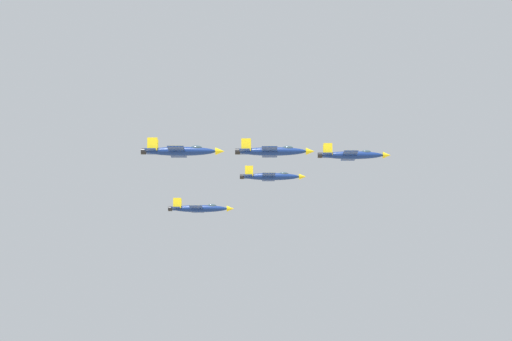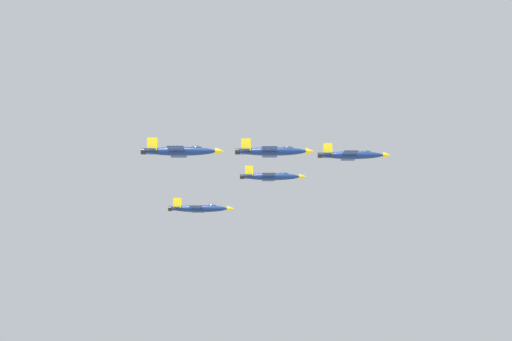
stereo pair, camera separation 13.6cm
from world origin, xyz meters
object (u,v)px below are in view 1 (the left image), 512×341
jet_lead (353,155)px  jet_left_wingman (272,176)px  jet_right_wingman (273,151)px  jet_right_outer (181,151)px  jet_left_outer (200,208)px

jet_lead → jet_left_wingman: size_ratio=1.03×
jet_lead → jet_right_wingman: jet_lead is taller
jet_lead → jet_right_wingman: 21.98m
jet_left_wingman → jet_right_outer: jet_left_wingman is taller
jet_left_wingman → jet_right_outer: 45.77m
jet_left_wingman → jet_left_outer: jet_left_wingman is taller
jet_lead → jet_left_outer: bearing=139.8°
jet_right_wingman → jet_left_outer: 45.78m
jet_lead → jet_right_outer: bearing=-139.5°
jet_right_wingman → jet_left_outer: size_ratio=1.00×
jet_left_outer → jet_left_wingman: bearing=-40.5°
jet_left_wingman → jet_left_outer: bearing=139.0°
jet_lead → jet_left_outer: jet_lead is taller
jet_left_outer → jet_right_outer: size_ratio=1.03×
jet_left_outer → jet_right_outer: (-55.94, 8.64, 0.82)m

